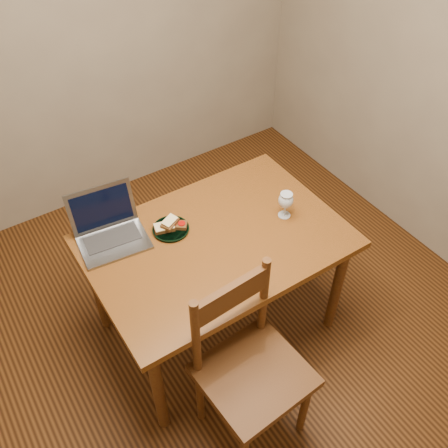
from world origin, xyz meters
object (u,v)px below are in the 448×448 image
table (216,250)px  plate (171,229)px  chair (251,364)px  milk_glass (285,205)px  laptop (108,226)px

table → plate: plate is taller
chair → milk_glass: chair is taller
table → milk_glass: (0.40, -0.05, 0.16)m
table → plate: 0.26m
table → milk_glass: 0.43m
table → chair: 0.63m
chair → laptop: bearing=101.9°
chair → milk_glass: bearing=38.6°
chair → plate: (0.03, 0.77, 0.21)m
plate → laptop: bearing=153.4°
laptop → chair: bearing=-68.1°
plate → milk_glass: 0.61m
milk_glass → laptop: 0.92m
plate → milk_glass: size_ratio=1.24×
table → chair: (-0.19, -0.59, -0.11)m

